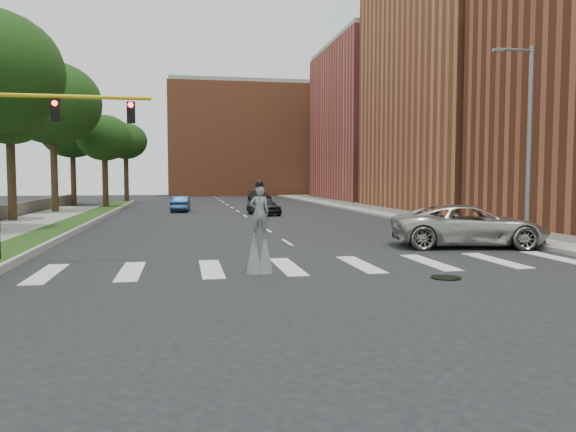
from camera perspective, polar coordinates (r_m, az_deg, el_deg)
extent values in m
plane|color=black|center=(18.41, 4.48, -5.54)|extent=(160.00, 160.00, 0.00)
cube|color=#1C3B10|center=(38.25, -20.75, -0.64)|extent=(2.00, 60.00, 0.25)
cube|color=#999994|center=(38.07, -19.20, -0.60)|extent=(0.20, 60.00, 0.28)
cube|color=gray|center=(45.99, 11.44, 0.23)|extent=(5.00, 90.00, 0.18)
cylinder|color=black|center=(17.61, 15.73, -6.05)|extent=(0.90, 0.90, 0.04)
cube|color=#A85634|center=(55.26, 19.01, 13.11)|extent=(16.00, 22.00, 24.00)
cube|color=#B34A42|center=(76.68, 9.98, 9.14)|extent=(16.00, 22.00, 20.00)
cube|color=#A85634|center=(96.32, -4.22, 7.53)|extent=(26.00, 14.00, 18.00)
cylinder|color=slate|center=(28.35, 23.31, 6.61)|extent=(0.20, 0.20, 9.00)
cylinder|color=slate|center=(28.46, 22.17, 15.37)|extent=(1.80, 0.12, 0.12)
cube|color=slate|center=(27.99, 20.56, 15.51)|extent=(0.50, 0.18, 0.12)
cylinder|color=gold|center=(21.03, -20.95, 11.26)|extent=(5.20, 0.14, 0.14)
cube|color=black|center=(21.09, -22.54, 9.83)|extent=(0.28, 0.18, 0.75)
cylinder|color=#FF0C0C|center=(21.02, -22.62, 10.54)|extent=(0.18, 0.06, 0.18)
cube|color=black|center=(20.73, -15.66, 10.09)|extent=(0.28, 0.18, 0.75)
cylinder|color=#FF0C0C|center=(20.66, -15.70, 10.81)|extent=(0.18, 0.06, 0.18)
cylinder|color=#332414|center=(17.77, -2.39, -4.05)|extent=(0.07, 0.07, 1.12)
cylinder|color=#332414|center=(17.76, -3.42, -4.06)|extent=(0.07, 0.07, 1.12)
cone|color=slate|center=(17.75, -2.39, -3.61)|extent=(0.52, 0.52, 1.40)
cone|color=slate|center=(17.74, -3.42, -3.62)|extent=(0.52, 0.52, 1.40)
imported|color=slate|center=(17.63, -2.92, 0.39)|extent=(0.64, 0.45, 1.65)
sphere|color=black|center=(17.59, -2.93, 3.26)|extent=(0.26, 0.26, 0.26)
cylinder|color=black|center=(17.59, -2.93, 3.10)|extent=(0.34, 0.34, 0.02)
cube|color=yellow|center=(17.74, -2.94, 1.88)|extent=(0.22, 0.05, 0.10)
imported|color=#A8A59F|center=(25.72, 17.91, -0.95)|extent=(7.06, 4.28, 1.83)
imported|color=black|center=(44.82, -2.51, 1.04)|extent=(2.66, 4.58, 1.47)
imported|color=navy|center=(49.90, -10.85, 1.22)|extent=(1.77, 4.26, 1.37)
imported|color=black|center=(69.13, -2.94, 2.02)|extent=(2.82, 4.84, 1.32)
cylinder|color=#332414|center=(41.30, -26.28, 3.56)|extent=(0.56, 0.56, 6.05)
ellipsoid|color=black|center=(41.52, -26.46, 9.46)|extent=(4.99, 4.99, 4.24)
cylinder|color=#332414|center=(50.37, -22.66, 4.27)|extent=(0.56, 0.56, 7.10)
ellipsoid|color=black|center=(50.72, -22.83, 10.53)|extent=(7.92, 7.92, 6.73)
cylinder|color=#332414|center=(63.90, -20.97, 3.81)|extent=(0.56, 0.56, 6.26)
ellipsoid|color=black|center=(64.09, -21.08, 8.14)|extent=(6.83, 6.83, 5.81)
cylinder|color=#332414|center=(56.00, -18.07, 3.48)|extent=(0.56, 0.56, 5.45)
ellipsoid|color=black|center=(56.12, -18.16, 7.56)|extent=(5.07, 5.07, 4.31)
cylinder|color=#332414|center=(69.08, -16.11, 3.81)|extent=(0.56, 0.56, 6.01)
ellipsoid|color=black|center=(69.21, -16.17, 7.33)|extent=(5.02, 5.02, 4.27)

